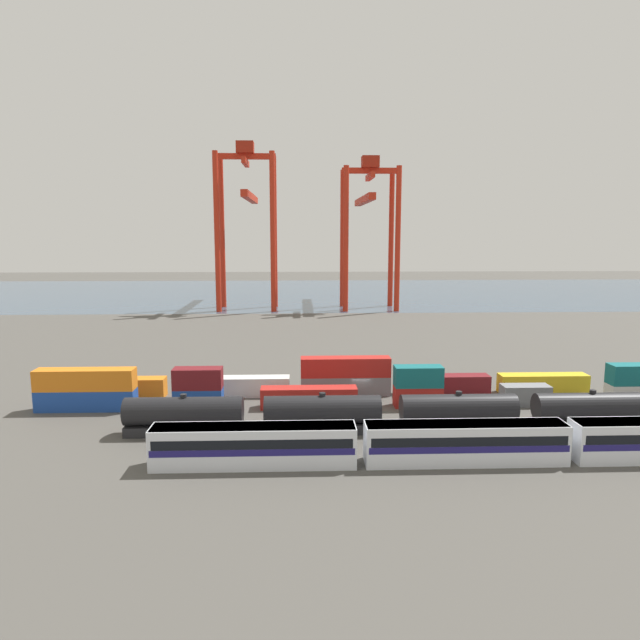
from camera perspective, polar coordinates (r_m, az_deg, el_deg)
name	(u,v)px	position (r m, az deg, el deg)	size (l,w,h in m)	color
ground_plane	(339,341)	(117.02, 1.95, -2.06)	(420.00, 420.00, 0.00)	#4C4944
harbour_water	(321,293)	(211.26, 0.12, 2.75)	(400.00, 110.00, 0.01)	#384C60
passenger_train	(465,441)	(57.39, 14.29, -11.62)	(59.48, 3.14, 3.90)	silver
freight_tank_row	(458,412)	(65.94, 13.61, -8.90)	(73.11, 3.05, 4.51)	#232326
shipping_container_0	(86,400)	(77.25, -22.27, -7.37)	(12.10, 2.44, 2.60)	#1C4299
shipping_container_1	(85,379)	(76.60, -22.38, -5.50)	(12.10, 2.44, 2.60)	orange
shipping_container_2	(198,399)	(73.67, -12.03, -7.67)	(6.04, 2.44, 2.60)	#1C4299
shipping_container_3	(198,378)	(72.99, -12.09, -5.71)	(6.04, 2.44, 2.60)	maroon
shipping_container_4	(309,397)	(72.58, -1.11, -7.72)	(12.10, 2.44, 2.60)	#AD211C
shipping_container_5	(418,396)	(74.11, 9.73, -7.50)	(6.04, 2.44, 2.60)	#AD211C
shipping_container_6	(418,376)	(73.43, 9.78, -5.55)	(6.04, 2.44, 2.60)	#146066
shipping_container_7	(525,395)	(78.09, 19.79, -7.06)	(6.04, 2.44, 2.60)	slate
shipping_container_8	(631,394)	(84.18, 28.61, -6.49)	(6.04, 2.44, 2.60)	silver
shipping_container_9	(633,374)	(83.59, 28.74, -4.77)	(6.04, 2.44, 2.60)	#146066
shipping_container_10	(143,387)	(80.67, -17.26, -6.44)	(6.04, 2.44, 2.60)	orange
shipping_container_11	(245,386)	(78.23, -7.52, -6.58)	(12.10, 2.44, 2.60)	silver
shipping_container_12	(345,385)	(78.13, 2.54, -6.54)	(12.10, 2.44, 2.60)	slate
shipping_container_13	(345,367)	(77.49, 2.56, -4.68)	(12.10, 2.44, 2.60)	#AD211C
shipping_container_14	(445,384)	(80.37, 12.33, -6.30)	(12.10, 2.44, 2.60)	maroon
shipping_container_15	(543,383)	(84.77, 21.33, -5.92)	(12.10, 2.44, 2.60)	gold
gantry_crane_west	(247,210)	(168.70, -7.26, 10.80)	(16.92, 39.63, 46.92)	red
gantry_crane_central	(368,216)	(169.49, 4.82, 10.29)	(16.04, 40.70, 43.17)	red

